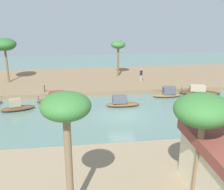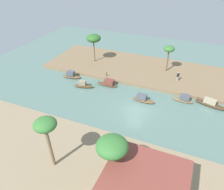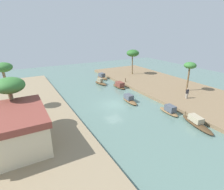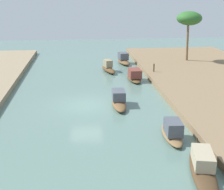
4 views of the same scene
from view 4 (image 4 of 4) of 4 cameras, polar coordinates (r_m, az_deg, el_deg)
river_water at (r=24.55m, az=-4.83°, el=-1.89°), size 71.10×71.10×0.00m
sampan_with_tall_canopy at (r=24.21m, az=1.27°, el=-0.96°), size 3.65×1.15×1.20m
sampan_downstream_large at (r=19.29m, az=11.07°, el=-6.62°), size 3.43×1.24×1.22m
sampan_upstream_small at (r=34.64m, az=-0.69°, el=5.05°), size 3.64×1.73×1.32m
sampan_foreground at (r=16.07m, az=16.40°, el=-12.74°), size 5.11×2.18×1.17m
sampan_open_hull at (r=31.32m, az=4.14°, el=3.56°), size 3.82×1.33×1.20m
sampan_near_left_bank at (r=38.63m, az=2.12°, el=6.53°), size 3.69×1.67×1.35m
mooring_post at (r=32.96m, az=7.74°, el=5.01°), size 0.14×0.14×0.84m
palm_tree_left_far at (r=38.67m, az=14.05°, el=13.48°), size 2.97×2.97×5.86m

